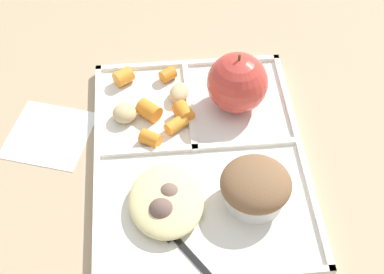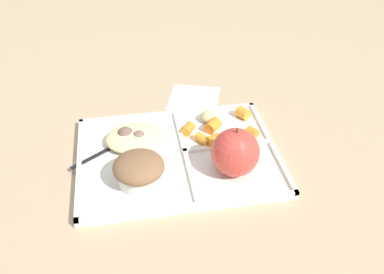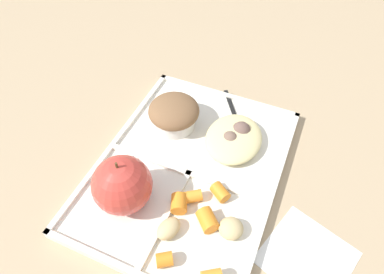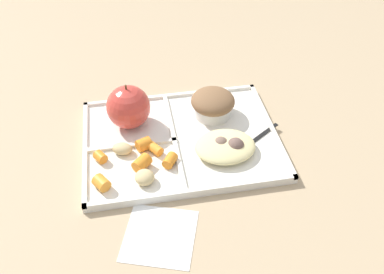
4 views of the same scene
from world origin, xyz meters
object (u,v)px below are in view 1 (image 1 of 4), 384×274
green_apple (237,83)px  bran_muffin (255,187)px  lunch_tray (199,159)px  plastic_fork (177,240)px

green_apple → bran_muffin: 0.17m
lunch_tray → plastic_fork: bearing=-17.5°
bran_muffin → green_apple: bearing=180.0°
lunch_tray → plastic_fork: lunch_tray is taller
lunch_tray → bran_muffin: 0.11m
green_apple → plastic_fork: bearing=-25.0°
bran_muffin → plastic_fork: (0.05, -0.10, -0.03)m
lunch_tray → plastic_fork: (0.13, -0.04, 0.01)m
lunch_tray → plastic_fork: 0.14m
bran_muffin → plastic_fork: bearing=-64.0°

